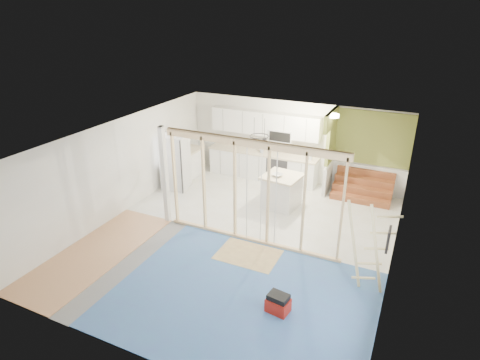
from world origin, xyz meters
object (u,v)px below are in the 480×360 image
at_px(ladder, 368,248).
at_px(toolbox, 278,304).
at_px(island, 282,191).
at_px(fridge, 176,162).

bearing_deg(ladder, toolbox, -138.26).
height_order(island, toolbox, island).
bearing_deg(toolbox, island, 117.51).
bearing_deg(toolbox, ladder, 54.56).
bearing_deg(island, fridge, -170.52).
xyz_separation_m(fridge, island, (3.41, 0.15, -0.39)).
distance_m(island, toolbox, 4.33).
height_order(toolbox, ladder, ladder).
relative_size(island, ladder, 0.58).
xyz_separation_m(island, toolbox, (1.39, -4.09, -0.29)).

